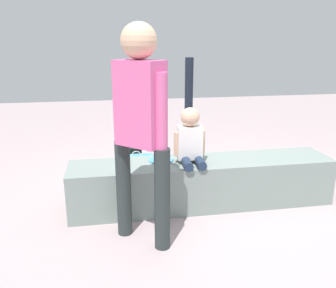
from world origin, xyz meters
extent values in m
plane|color=#AB979A|center=(0.00, 0.00, 0.00)|extent=(12.00, 12.00, 0.00)
cube|color=gray|center=(0.00, 0.00, 0.21)|extent=(2.34, 0.45, 0.42)
cylinder|color=#1D2C46|center=(-0.18, -0.13, 0.46)|extent=(0.09, 0.25, 0.08)
cylinder|color=#1D2C46|center=(-0.06, -0.12, 0.46)|extent=(0.09, 0.25, 0.08)
cube|color=white|center=(-0.13, -0.01, 0.60)|extent=(0.22, 0.15, 0.28)
sphere|color=#DBAD8C|center=(-0.13, -0.01, 0.82)|extent=(0.16, 0.16, 0.16)
cylinder|color=#DBAD8C|center=(-0.24, -0.02, 0.59)|extent=(0.05, 0.05, 0.21)
cylinder|color=#DBAD8C|center=(-0.01, 0.00, 0.59)|extent=(0.05, 0.05, 0.21)
cylinder|color=#273030|center=(-0.46, -0.63, 0.37)|extent=(0.11, 0.11, 0.75)
cylinder|color=#273030|center=(-0.72, -0.39, 0.37)|extent=(0.11, 0.11, 0.75)
cube|color=#E05C99|center=(-0.59, -0.51, 1.03)|extent=(0.36, 0.36, 0.57)
sphere|color=#DBAD8C|center=(-0.59, -0.51, 1.44)|extent=(0.24, 0.24, 0.24)
cylinder|color=#E05C99|center=(-0.47, -0.62, 0.98)|extent=(0.09, 0.09, 0.54)
cylinder|color=#E05C99|center=(-0.71, -0.39, 0.98)|extent=(0.09, 0.09, 0.54)
cylinder|color=#4CA5D8|center=(-0.36, 0.07, 0.42)|extent=(0.22, 0.22, 0.01)
cylinder|color=brown|center=(-0.36, 0.07, 0.45)|extent=(0.10, 0.10, 0.05)
cylinder|color=brown|center=(-0.36, 0.07, 0.48)|extent=(0.10, 0.10, 0.01)
cube|color=silver|center=(-0.30, 0.06, 0.43)|extent=(0.11, 0.04, 0.00)
cube|color=#4C99E0|center=(-0.48, 0.67, 0.14)|extent=(0.25, 0.12, 0.28)
torus|color=white|center=(-0.53, 0.67, 0.28)|extent=(0.10, 0.01, 0.10)
torus|color=white|center=(-0.42, 0.67, 0.28)|extent=(0.10, 0.01, 0.10)
cylinder|color=black|center=(0.26, 1.69, 0.02)|extent=(0.36, 0.36, 0.04)
cylinder|color=black|center=(0.26, 1.69, 0.64)|extent=(0.11, 0.11, 1.19)
cylinder|color=silver|center=(0.35, 0.44, 0.07)|extent=(0.07, 0.07, 0.15)
cone|color=silver|center=(0.35, 0.44, 0.16)|extent=(0.06, 0.06, 0.03)
cylinder|color=blue|center=(0.35, 0.44, 0.18)|extent=(0.03, 0.03, 0.02)
cylinder|color=red|center=(-0.77, 0.77, 0.06)|extent=(0.08, 0.08, 0.11)
cube|color=white|center=(0.61, 0.76, 0.07)|extent=(0.35, 0.36, 0.14)
cube|color=black|center=(-0.58, 1.07, 0.12)|extent=(0.27, 0.15, 0.25)
torus|color=black|center=(-0.58, 1.07, 0.25)|extent=(0.20, 0.01, 0.20)
camera|label=1|loc=(-0.81, -2.84, 1.44)|focal=37.57mm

